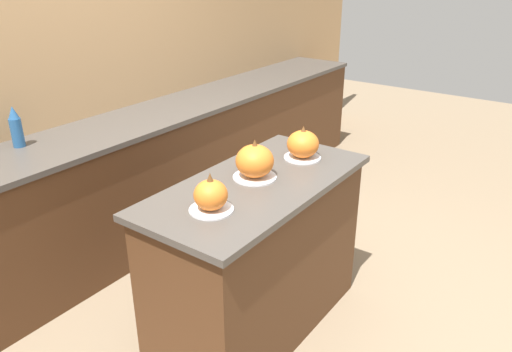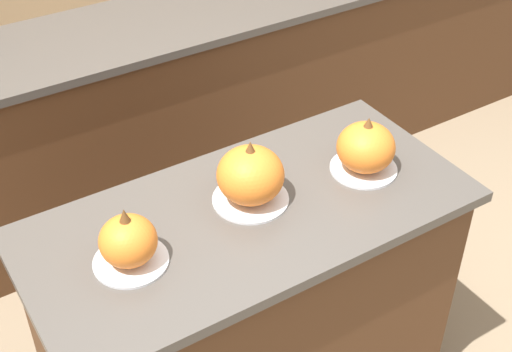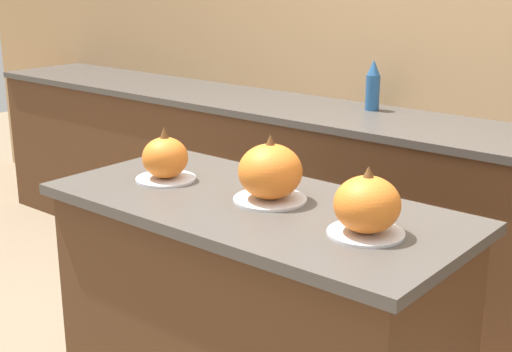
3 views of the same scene
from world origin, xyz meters
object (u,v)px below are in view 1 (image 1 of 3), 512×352
pumpkin_cake_right (303,145)px  pumpkin_cake_center (255,162)px  bottle_tall (16,127)px  pumpkin_cake_left (211,196)px

pumpkin_cake_right → pumpkin_cake_center: bearing=171.0°
bottle_tall → pumpkin_cake_left: bearing=-87.5°
pumpkin_cake_right → pumpkin_cake_left: bearing=179.5°
bottle_tall → pumpkin_cake_center: bearing=-71.3°
pumpkin_cake_left → pumpkin_cake_center: pumpkin_cake_center is taller
pumpkin_cake_left → bottle_tall: size_ratio=0.82×
pumpkin_cake_left → pumpkin_cake_right: size_ratio=0.96×
pumpkin_cake_right → bottle_tall: (-0.85, 1.45, 0.05)m
pumpkin_cake_left → pumpkin_cake_center: bearing=7.4°
pumpkin_cake_center → pumpkin_cake_right: (0.38, -0.06, -0.01)m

